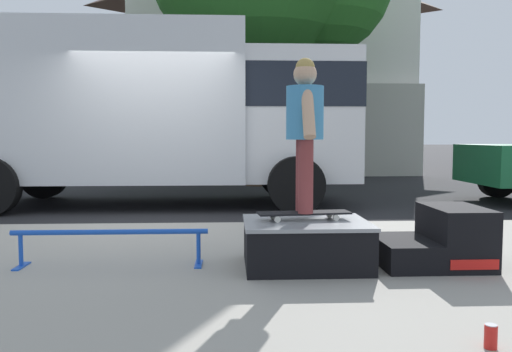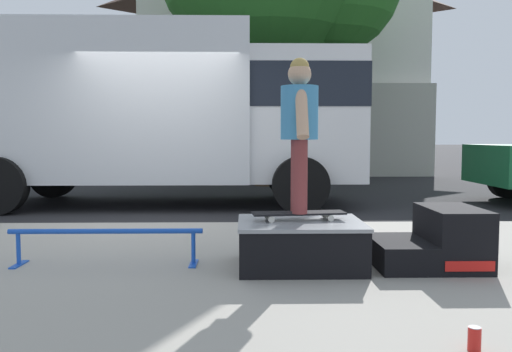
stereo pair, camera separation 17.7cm
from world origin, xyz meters
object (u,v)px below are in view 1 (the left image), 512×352
at_px(box_truck, 156,108).
at_px(soda_can_b, 491,336).
at_px(skater_kid, 305,122).
at_px(kicker_ramp, 439,241).
at_px(grind_rail, 110,238).
at_px(skate_box, 306,242).
at_px(skateboard, 304,213).

bearing_deg(box_truck, soda_can_b, -68.78).
height_order(skater_kid, soda_can_b, skater_kid).
height_order(kicker_ramp, grind_rail, kicker_ramp).
xyz_separation_m(skate_box, box_truck, (-1.91, 5.00, 1.37)).
xyz_separation_m(skater_kid, box_truck, (-1.90, 4.95, 0.37)).
bearing_deg(soda_can_b, grind_rail, 141.76).
bearing_deg(skate_box, kicker_ramp, -0.02).
relative_size(skate_box, box_truck, 0.15).
bearing_deg(kicker_ramp, skateboard, 177.75).
bearing_deg(soda_can_b, box_truck, 111.22).
bearing_deg(skate_box, skater_kid, 100.90).
relative_size(skater_kid, soda_can_b, 10.15).
xyz_separation_m(grind_rail, skater_kid, (1.63, -0.06, 0.97)).
height_order(skate_box, kicker_ramp, kicker_ramp).
height_order(skate_box, soda_can_b, skate_box).
distance_m(skateboard, skater_kid, 0.76).
height_order(kicker_ramp, skateboard, kicker_ramp).
bearing_deg(soda_can_b, skater_kid, 111.75).
bearing_deg(grind_rail, skater_kid, -2.09).
bearing_deg(skater_kid, grind_rail, 177.91).
bearing_deg(soda_can_b, skateboard, 111.75).
height_order(kicker_ramp, box_truck, box_truck).
distance_m(kicker_ramp, skater_kid, 1.53).
relative_size(kicker_ramp, grind_rail, 0.54).
bearing_deg(skateboard, box_truck, 111.03).
height_order(grind_rail, box_truck, box_truck).
height_order(soda_can_b, box_truck, box_truck).
bearing_deg(kicker_ramp, soda_can_b, -104.06).
height_order(skate_box, skateboard, skateboard).
relative_size(grind_rail, skater_kid, 1.28).
distance_m(skate_box, skateboard, 0.24).
xyz_separation_m(skate_box, kicker_ramp, (1.14, -0.00, -0.00)).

